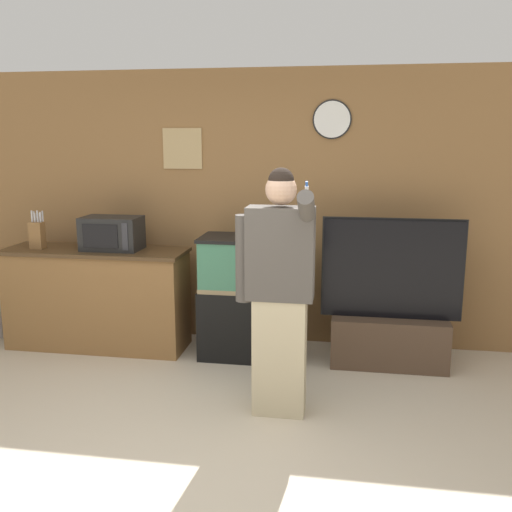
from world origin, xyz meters
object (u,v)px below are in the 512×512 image
(tv_on_stand, at_px, (389,323))
(person_standing, at_px, (279,290))
(knife_block, at_px, (37,234))
(aquarium_on_stand, at_px, (250,297))
(counter_island, at_px, (97,298))
(microwave, at_px, (112,233))

(tv_on_stand, relative_size, person_standing, 0.74)
(knife_block, bearing_deg, aquarium_on_stand, 1.34)
(aquarium_on_stand, distance_m, tv_on_stand, 1.26)
(counter_island, distance_m, aquarium_on_stand, 1.47)
(microwave, bearing_deg, counter_island, -175.93)
(microwave, distance_m, knife_block, 0.72)
(person_standing, bearing_deg, tv_on_stand, 50.76)
(tv_on_stand, bearing_deg, microwave, 179.25)
(microwave, relative_size, person_standing, 0.30)
(counter_island, bearing_deg, microwave, 4.07)
(person_standing, bearing_deg, microwave, 147.64)
(knife_block, xyz_separation_m, tv_on_stand, (3.25, 0.03, -0.70))
(counter_island, height_order, microwave, microwave)
(counter_island, distance_m, person_standing, 2.19)
(tv_on_stand, xyz_separation_m, person_standing, (-0.85, -1.04, 0.54))
(counter_island, distance_m, tv_on_stand, 2.72)
(aquarium_on_stand, xyz_separation_m, tv_on_stand, (1.24, -0.02, -0.18))
(counter_island, distance_m, knife_block, 0.81)
(counter_island, height_order, tv_on_stand, tv_on_stand)
(aquarium_on_stand, height_order, person_standing, person_standing)
(knife_block, relative_size, tv_on_stand, 0.27)
(knife_block, distance_m, tv_on_stand, 3.33)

